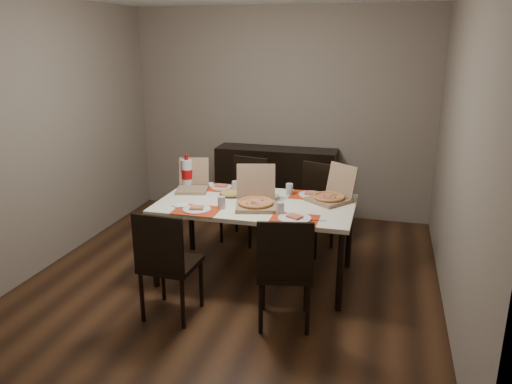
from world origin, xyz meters
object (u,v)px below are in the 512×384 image
dining_table (256,209)px  chair_far_left (246,195)px  pizza_box_center (256,201)px  chair_far_right (313,203)px  soda_bottle (187,173)px  chair_near_left (166,261)px  sideboard (276,183)px  chair_near_right (285,268)px  dip_bowl (272,197)px

dining_table → chair_far_left: size_ratio=1.94×
chair_far_left → pizza_box_center: (0.40, -1.03, 0.30)m
chair_far_right → soda_bottle: size_ratio=2.76×
pizza_box_center → soda_bottle: 0.95m
chair_near_left → soda_bottle: size_ratio=2.76×
chair_far_left → soda_bottle: soda_bottle is taller
pizza_box_center → chair_near_left: bearing=-123.0°
sideboard → chair_far_right: (0.61, -0.86, 0.06)m
chair_far_left → chair_far_right: bearing=-6.0°
pizza_box_center → chair_far_left: bearing=111.0°
chair_near_right → dip_bowl: (-0.33, 0.96, 0.26)m
chair_near_left → dining_table: bearing=62.0°
chair_near_right → dip_bowl: size_ratio=6.93×
chair_far_left → dip_bowl: (0.49, -0.76, 0.26)m
dining_table → chair_near_right: (0.45, -0.81, -0.17)m
soda_bottle → dip_bowl: bearing=-9.9°
chair_far_left → soda_bottle: size_ratio=2.76×
chair_near_right → chair_far_right: size_ratio=1.00×
chair_near_left → soda_bottle: soda_bottle is taller
sideboard → chair_near_left: 2.64m
sideboard → soda_bottle: bearing=-114.3°
chair_near_left → dip_bowl: (0.61, 1.08, 0.26)m
dip_bowl → soda_bottle: 0.95m
sideboard → soda_bottle: (-0.62, -1.38, 0.44)m
chair_near_left → soda_bottle: bearing=104.5°
pizza_box_center → dip_bowl: size_ratio=3.49×
chair_near_right → dip_bowl: chair_near_right is taller
dip_bowl → chair_far_left: bearing=122.6°
chair_near_left → soda_bottle: 1.34m
sideboard → pizza_box_center: bearing=-83.0°
chair_far_right → soda_bottle: soda_bottle is taller
soda_bottle → dining_table: bearing=-21.3°
dining_table → soda_bottle: size_ratio=5.34×
chair_near_left → chair_far_left: bearing=86.1°
chair_far_right → chair_near_right: bearing=-89.0°
chair_far_right → sideboard: bearing=125.2°
chair_far_left → dip_bowl: bearing=-57.4°
chair_near_right → dip_bowl: bearing=108.8°
sideboard → chair_near_left: bearing=-96.5°
chair_near_right → chair_far_right: bearing=91.0°
chair_near_right → soda_bottle: (-1.26, 1.12, 0.38)m
chair_near_right → chair_far_left: (-0.81, 1.72, 0.00)m
sideboard → dip_bowl: sideboard is taller
chair_near_left → chair_far_left: size_ratio=1.00×
dining_table → sideboard: bearing=96.4°
dining_table → chair_near_right: chair_near_right is taller
dining_table → chair_far_left: bearing=111.8°
chair_far_left → soda_bottle: 0.84m
pizza_box_center → dip_bowl: bearing=72.0°
dining_table → chair_near_left: bearing=-118.0°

